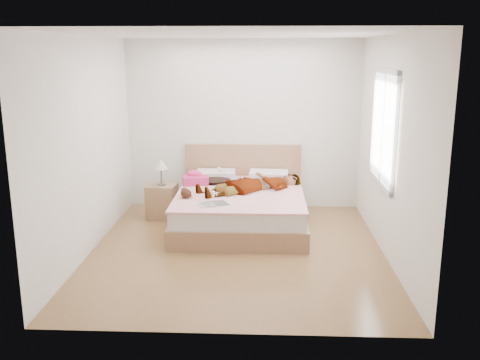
# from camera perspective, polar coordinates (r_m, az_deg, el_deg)

# --- Properties ---
(ground) EXTENTS (4.00, 4.00, 0.00)m
(ground) POSITION_cam_1_polar(r_m,az_deg,el_deg) (6.69, -0.32, -7.56)
(ground) COLOR #4D2D18
(ground) RESTS_ON ground
(woman) EXTENTS (1.70, 1.35, 0.22)m
(woman) POSITION_cam_1_polar(r_m,az_deg,el_deg) (7.54, 1.39, -0.16)
(woman) COLOR white
(woman) RESTS_ON bed
(hair) EXTENTS (0.48, 0.58, 0.09)m
(hair) POSITION_cam_1_polar(r_m,az_deg,el_deg) (8.02, -2.62, 0.17)
(hair) COLOR black
(hair) RESTS_ON bed
(phone) EXTENTS (0.09, 0.11, 0.06)m
(phone) POSITION_cam_1_polar(r_m,az_deg,el_deg) (7.93, -2.16, 1.17)
(phone) COLOR silver
(phone) RESTS_ON bed
(room_shell) EXTENTS (4.00, 4.00, 4.00)m
(room_shell) POSITION_cam_1_polar(r_m,az_deg,el_deg) (6.75, 15.08, 5.35)
(room_shell) COLOR white
(room_shell) RESTS_ON ground
(bed) EXTENTS (1.80, 2.08, 1.00)m
(bed) POSITION_cam_1_polar(r_m,az_deg,el_deg) (7.58, 0.06, -2.79)
(bed) COLOR brown
(bed) RESTS_ON ground
(towel) EXTENTS (0.42, 0.36, 0.20)m
(towel) POSITION_cam_1_polar(r_m,az_deg,el_deg) (7.88, -4.81, 0.16)
(towel) COLOR #DB3B7A
(towel) RESTS_ON bed
(magazine) EXTENTS (0.45, 0.39, 0.02)m
(magazine) POSITION_cam_1_polar(r_m,az_deg,el_deg) (6.81, -2.76, -2.58)
(magazine) COLOR white
(magazine) RESTS_ON bed
(coffee_mug) EXTENTS (0.11, 0.08, 0.08)m
(coffee_mug) POSITION_cam_1_polar(r_m,az_deg,el_deg) (7.14, -2.96, -1.53)
(coffee_mug) COLOR silver
(coffee_mug) RESTS_ON bed
(plush_toy) EXTENTS (0.19, 0.24, 0.12)m
(plush_toy) POSITION_cam_1_polar(r_m,az_deg,el_deg) (7.15, -5.82, -1.37)
(plush_toy) COLOR black
(plush_toy) RESTS_ON bed
(nightstand) EXTENTS (0.45, 0.41, 0.89)m
(nightstand) POSITION_cam_1_polar(r_m,az_deg,el_deg) (7.96, -8.31, -1.98)
(nightstand) COLOR olive
(nightstand) RESTS_ON ground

